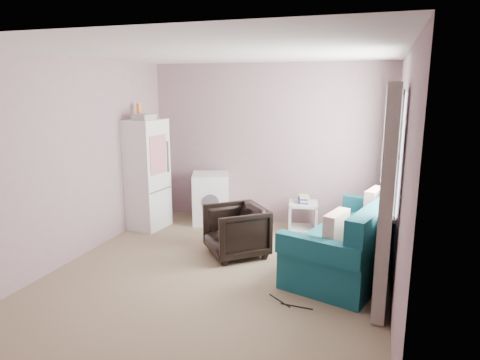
# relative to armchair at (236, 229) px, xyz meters

# --- Properties ---
(room) EXTENTS (3.84, 4.24, 2.54)m
(room) POSITION_rel_armchair_xyz_m (0.02, -0.58, 0.89)
(room) COLOR #8B775B
(room) RESTS_ON ground
(armchair) EXTENTS (0.95, 0.95, 0.72)m
(armchair) POSITION_rel_armchair_xyz_m (0.00, 0.00, 0.00)
(armchair) COLOR black
(armchair) RESTS_ON ground
(fridge) EXTENTS (0.65, 0.63, 1.90)m
(fridge) POSITION_rel_armchair_xyz_m (-1.69, 0.63, 0.49)
(fridge) COLOR white
(fridge) RESTS_ON ground
(washing_machine) EXTENTS (0.73, 0.73, 0.80)m
(washing_machine) POSITION_rel_armchair_xyz_m (-0.83, 1.16, 0.06)
(washing_machine) COLOR white
(washing_machine) RESTS_ON ground
(side_table) EXTENTS (0.49, 0.49, 0.57)m
(side_table) POSITION_rel_armchair_xyz_m (0.66, 1.15, -0.09)
(side_table) COLOR #B5B6B2
(side_table) RESTS_ON ground
(sofa) EXTENTS (1.45, 2.21, 0.91)m
(sofa) POSITION_rel_armchair_xyz_m (1.50, 0.04, -0.03)
(sofa) COLOR #155560
(sofa) RESTS_ON ground
(window_dressing) EXTENTS (0.17, 2.62, 2.18)m
(window_dressing) POSITION_rel_armchair_xyz_m (1.78, 0.11, 0.75)
(window_dressing) COLOR white
(window_dressing) RESTS_ON ground
(floor_cables) EXTENTS (0.49, 0.21, 0.01)m
(floor_cables) POSITION_rel_armchair_xyz_m (0.92, -1.05, -0.35)
(floor_cables) COLOR black
(floor_cables) RESTS_ON ground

